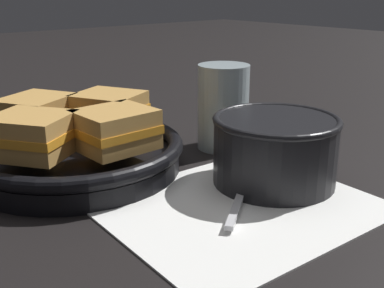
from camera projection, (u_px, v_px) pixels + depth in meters
ground_plane at (196, 187)px, 0.56m from camera, size 4.00×4.00×0.00m
napkin at (242, 204)px, 0.51m from camera, size 0.29×0.25×0.00m
soup_bowl at (275, 147)px, 0.55m from camera, size 0.15×0.15×0.08m
spoon at (245, 181)px, 0.55m from camera, size 0.14×0.11×0.01m
skillet at (76, 155)px, 0.60m from camera, size 0.27×0.37×0.04m
sandwich_near_left at (37, 114)px, 0.62m from camera, size 0.11×0.11×0.05m
sandwich_near_right at (32, 135)px, 0.53m from camera, size 0.11×0.11×0.05m
sandwich_far_left at (115, 129)px, 0.55m from camera, size 0.09×0.08×0.05m
sandwich_far_right at (109, 110)px, 0.64m from camera, size 0.11×0.11×0.05m
drinking_glass at (223, 107)px, 0.68m from camera, size 0.07×0.07×0.12m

